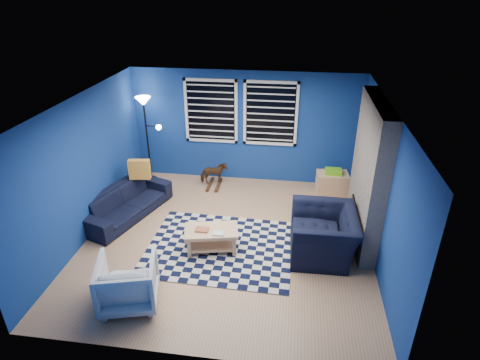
{
  "coord_description": "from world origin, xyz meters",
  "views": [
    {
      "loc": [
        1.05,
        -5.84,
        4.22
      ],
      "look_at": [
        0.19,
        0.3,
        1.07
      ],
      "focal_mm": 30.0,
      "sensor_mm": 36.0,
      "label": 1
    }
  ],
  "objects_px": {
    "tv": "(363,134)",
    "rocking_horse": "(214,173)",
    "armchair_big": "(323,234)",
    "floor_lamp": "(145,113)",
    "coffee_table": "(211,235)",
    "sofa": "(126,202)",
    "cabinet": "(332,184)",
    "armchair_bent": "(128,282)"
  },
  "relations": [
    {
      "from": "tv",
      "to": "rocking_horse",
      "type": "relative_size",
      "value": 1.72
    },
    {
      "from": "armchair_big",
      "to": "armchair_bent",
      "type": "xyz_separation_m",
      "value": [
        -2.79,
        -1.55,
        -0.02
      ]
    },
    {
      "from": "armchair_big",
      "to": "floor_lamp",
      "type": "distance_m",
      "value": 4.59
    },
    {
      "from": "tv",
      "to": "rocking_horse",
      "type": "distance_m",
      "value": 3.27
    },
    {
      "from": "cabinet",
      "to": "armchair_big",
      "type": "bearing_deg",
      "value": -103.11
    },
    {
      "from": "tv",
      "to": "rocking_horse",
      "type": "bearing_deg",
      "value": 179.78
    },
    {
      "from": "rocking_horse",
      "to": "coffee_table",
      "type": "distance_m",
      "value": 2.38
    },
    {
      "from": "armchair_big",
      "to": "floor_lamp",
      "type": "height_order",
      "value": "floor_lamp"
    },
    {
      "from": "sofa",
      "to": "armchair_big",
      "type": "distance_m",
      "value": 3.82
    },
    {
      "from": "tv",
      "to": "rocking_horse",
      "type": "xyz_separation_m",
      "value": [
        -3.08,
        0.01,
        -1.08
      ]
    },
    {
      "from": "tv",
      "to": "floor_lamp",
      "type": "relative_size",
      "value": 0.51
    },
    {
      "from": "sofa",
      "to": "armchair_bent",
      "type": "height_order",
      "value": "armchair_bent"
    },
    {
      "from": "coffee_table",
      "to": "cabinet",
      "type": "bearing_deg",
      "value": 46.25
    },
    {
      "from": "armchair_big",
      "to": "cabinet",
      "type": "bearing_deg",
      "value": 170.94
    },
    {
      "from": "armchair_big",
      "to": "cabinet",
      "type": "height_order",
      "value": "armchair_big"
    },
    {
      "from": "sofa",
      "to": "rocking_horse",
      "type": "height_order",
      "value": "sofa"
    },
    {
      "from": "sofa",
      "to": "armchair_bent",
      "type": "bearing_deg",
      "value": -138.06
    },
    {
      "from": "armchair_bent",
      "to": "rocking_horse",
      "type": "height_order",
      "value": "armchair_bent"
    },
    {
      "from": "armchair_bent",
      "to": "floor_lamp",
      "type": "height_order",
      "value": "floor_lamp"
    },
    {
      "from": "tv",
      "to": "armchair_big",
      "type": "height_order",
      "value": "tv"
    },
    {
      "from": "tv",
      "to": "sofa",
      "type": "bearing_deg",
      "value": -162.31
    },
    {
      "from": "sofa",
      "to": "floor_lamp",
      "type": "xyz_separation_m",
      "value": [
        -0.03,
        1.6,
        1.31
      ]
    },
    {
      "from": "tv",
      "to": "armchair_bent",
      "type": "distance_m",
      "value": 5.25
    },
    {
      "from": "tv",
      "to": "cabinet",
      "type": "bearing_deg",
      "value": -171.06
    },
    {
      "from": "cabinet",
      "to": "floor_lamp",
      "type": "relative_size",
      "value": 0.35
    },
    {
      "from": "armchair_big",
      "to": "floor_lamp",
      "type": "bearing_deg",
      "value": -122.59
    },
    {
      "from": "armchair_bent",
      "to": "cabinet",
      "type": "bearing_deg",
      "value": -145.32
    },
    {
      "from": "coffee_table",
      "to": "floor_lamp",
      "type": "relative_size",
      "value": 0.5
    },
    {
      "from": "sofa",
      "to": "rocking_horse",
      "type": "bearing_deg",
      "value": -26.13
    },
    {
      "from": "armchair_bent",
      "to": "floor_lamp",
      "type": "distance_m",
      "value": 4.16
    },
    {
      "from": "tv",
      "to": "rocking_horse",
      "type": "height_order",
      "value": "tv"
    },
    {
      "from": "rocking_horse",
      "to": "armchair_bent",
      "type": "bearing_deg",
      "value": 149.2
    },
    {
      "from": "armchair_big",
      "to": "armchair_bent",
      "type": "distance_m",
      "value": 3.19
    },
    {
      "from": "sofa",
      "to": "cabinet",
      "type": "bearing_deg",
      "value": -52.48
    },
    {
      "from": "coffee_table",
      "to": "sofa",
      "type": "bearing_deg",
      "value": 154.9
    },
    {
      "from": "tv",
      "to": "armchair_big",
      "type": "bearing_deg",
      "value": -110.01
    },
    {
      "from": "rocking_horse",
      "to": "coffee_table",
      "type": "xyz_separation_m",
      "value": [
        0.43,
        -2.34,
        -0.01
      ]
    },
    {
      "from": "armchair_big",
      "to": "coffee_table",
      "type": "distance_m",
      "value": 1.88
    },
    {
      "from": "armchair_big",
      "to": "coffee_table",
      "type": "bearing_deg",
      "value": -85.97
    },
    {
      "from": "sofa",
      "to": "coffee_table",
      "type": "distance_m",
      "value": 2.08
    },
    {
      "from": "armchair_bent",
      "to": "rocking_horse",
      "type": "bearing_deg",
      "value": -112.57
    },
    {
      "from": "sofa",
      "to": "cabinet",
      "type": "distance_m",
      "value": 4.26
    }
  ]
}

